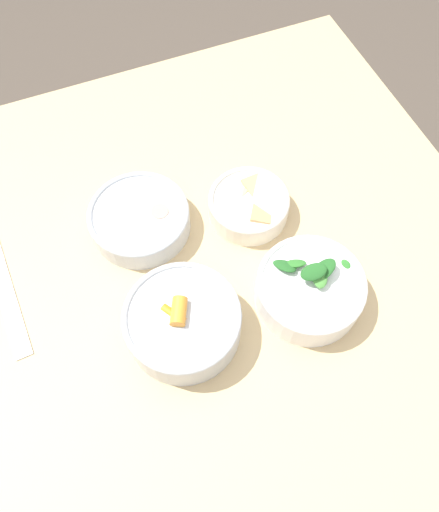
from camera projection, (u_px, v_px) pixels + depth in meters
ground_plane at (236, 391)px, 1.54m from camera, size 10.00×10.00×0.00m
dining_table at (246, 310)px, 0.96m from camera, size 1.18×0.95×0.77m
bowl_carrots at (183, 322)px, 0.79m from camera, size 0.19×0.19×0.08m
bowl_greens at (310, 289)px, 0.82m from camera, size 0.18×0.18×0.09m
bowl_beans_hotdog at (140, 219)px, 0.90m from camera, size 0.18×0.18×0.05m
bowl_cookies at (248, 205)px, 0.91m from camera, size 0.15×0.15×0.05m
ruler at (2, 278)px, 0.87m from camera, size 0.31×0.05×0.00m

